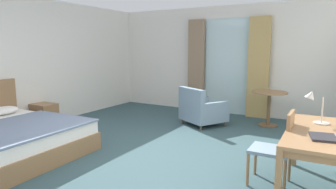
# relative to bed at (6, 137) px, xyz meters

# --- Properties ---
(ground) EXTENTS (6.38, 7.91, 0.10)m
(ground) POSITION_rel_bed_xyz_m (1.77, 0.92, -0.31)
(ground) COLOR #334C51
(wall_back) EXTENTS (5.98, 0.12, 2.65)m
(wall_back) POSITION_rel_bed_xyz_m (1.77, 4.62, 1.06)
(wall_back) COLOR silver
(wall_back) RESTS_ON ground
(wall_left) EXTENTS (0.12, 7.51, 2.65)m
(wall_left) POSITION_rel_bed_xyz_m (-1.16, 0.92, 1.06)
(wall_left) COLOR silver
(wall_left) RESTS_ON ground
(balcony_glass_door) EXTENTS (1.14, 0.02, 2.34)m
(balcony_glass_door) POSITION_rel_bed_xyz_m (1.95, 4.54, 0.90)
(balcony_glass_door) COLOR silver
(balcony_glass_door) RESTS_ON ground
(curtain_panel_left) EXTENTS (0.43, 0.10, 2.34)m
(curtain_panel_left) POSITION_rel_bed_xyz_m (1.16, 4.44, 0.90)
(curtain_panel_left) COLOR #897056
(curtain_panel_left) RESTS_ON ground
(curtain_panel_right) EXTENTS (0.49, 0.10, 2.34)m
(curtain_panel_right) POSITION_rel_bed_xyz_m (2.74, 4.44, 0.90)
(curtain_panel_right) COLOR tan
(curtain_panel_right) RESTS_ON ground
(bed) EXTENTS (2.24, 1.83, 1.05)m
(bed) POSITION_rel_bed_xyz_m (0.00, 0.00, 0.00)
(bed) COLOR olive
(bed) RESTS_ON ground
(nightstand) EXTENTS (0.47, 0.38, 0.49)m
(nightstand) POSITION_rel_bed_xyz_m (-0.85, 1.33, -0.02)
(nightstand) COLOR olive
(nightstand) RESTS_ON ground
(writing_desk) EXTENTS (0.65, 1.58, 0.73)m
(writing_desk) POSITION_rel_bed_xyz_m (4.23, 1.00, 0.38)
(writing_desk) COLOR olive
(writing_desk) RESTS_ON ground
(desk_chair) EXTENTS (0.46, 0.42, 0.91)m
(desk_chair) POSITION_rel_bed_xyz_m (3.83, 0.99, 0.23)
(desk_chair) COLOR gray
(desk_chair) RESTS_ON ground
(desk_lamp) EXTENTS (0.29, 0.20, 0.42)m
(desk_lamp) POSITION_rel_bed_xyz_m (4.16, 1.31, 0.71)
(desk_lamp) COLOR #B7B2A8
(desk_lamp) RESTS_ON writing_desk
(closed_book) EXTENTS (0.30, 0.35, 0.02)m
(closed_book) POSITION_rel_bed_xyz_m (4.31, 0.70, 0.48)
(closed_book) COLOR #232328
(closed_book) RESTS_ON writing_desk
(armchair_by_window) EXTENTS (1.05, 1.04, 0.81)m
(armchair_by_window) POSITION_rel_bed_xyz_m (1.90, 3.13, 0.06)
(armchair_by_window) COLOR gray
(armchair_by_window) RESTS_ON ground
(round_cafe_table) EXTENTS (0.72, 0.72, 0.73)m
(round_cafe_table) POSITION_rel_bed_xyz_m (3.15, 3.77, 0.28)
(round_cafe_table) COLOR olive
(round_cafe_table) RESTS_ON ground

